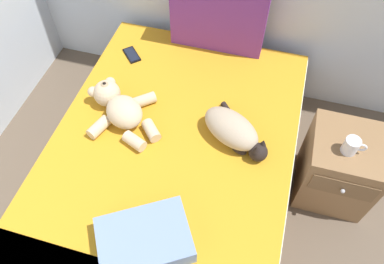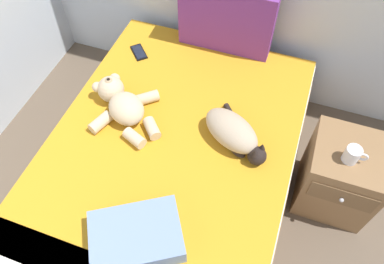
# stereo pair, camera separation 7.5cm
# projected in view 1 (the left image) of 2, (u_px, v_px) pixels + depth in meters

# --- Properties ---
(bed) EXTENTS (1.35, 1.90, 0.48)m
(bed) POSITION_uv_depth(u_px,v_px,m) (172.00, 170.00, 2.18)
(bed) COLOR olive
(bed) RESTS_ON ground_plane
(patterned_cushion) EXTENTS (0.59, 0.13, 0.44)m
(patterned_cushion) POSITION_uv_depth(u_px,v_px,m) (218.00, 17.00, 2.28)
(patterned_cushion) COLOR #72338C
(patterned_cushion) RESTS_ON bed
(cat) EXTENTS (0.41, 0.38, 0.15)m
(cat) POSITION_uv_depth(u_px,v_px,m) (234.00, 131.00, 1.96)
(cat) COLOR tan
(cat) RESTS_ON bed
(teddy_bear) EXTENTS (0.49, 0.41, 0.17)m
(teddy_bear) POSITION_uv_depth(u_px,v_px,m) (119.00, 107.00, 2.05)
(teddy_bear) COLOR beige
(teddy_bear) RESTS_ON bed
(cell_phone) EXTENTS (0.15, 0.16, 0.01)m
(cell_phone) POSITION_uv_depth(u_px,v_px,m) (132.00, 55.00, 2.39)
(cell_phone) COLOR black
(cell_phone) RESTS_ON bed
(throw_pillow) EXTENTS (0.49, 0.45, 0.11)m
(throw_pillow) POSITION_uv_depth(u_px,v_px,m) (145.00, 240.00, 1.63)
(throw_pillow) COLOR #728CB7
(throw_pillow) RESTS_ON bed
(nightstand) EXTENTS (0.40, 0.43, 0.50)m
(nightstand) POSITION_uv_depth(u_px,v_px,m) (338.00, 168.00, 2.17)
(nightstand) COLOR olive
(nightstand) RESTS_ON ground_plane
(mug) EXTENTS (0.12, 0.08, 0.09)m
(mug) POSITION_uv_depth(u_px,v_px,m) (351.00, 146.00, 1.90)
(mug) COLOR silver
(mug) RESTS_ON nightstand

